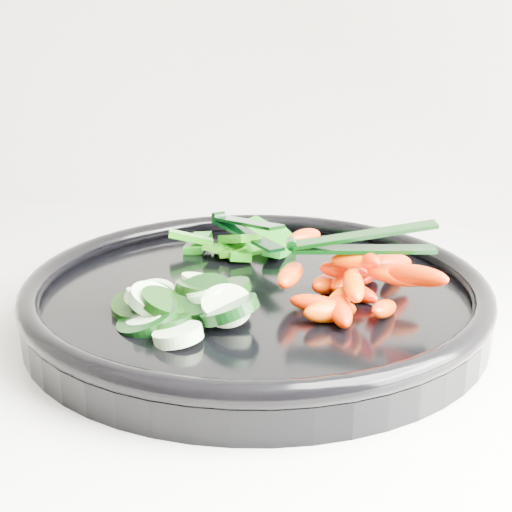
# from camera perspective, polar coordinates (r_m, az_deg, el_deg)

# --- Properties ---
(veggie_tray) EXTENTS (0.42, 0.42, 0.04)m
(veggie_tray) POSITION_cam_1_polar(r_m,az_deg,el_deg) (0.58, -0.00, -3.24)
(veggie_tray) COLOR black
(veggie_tray) RESTS_ON counter
(cucumber_pile) EXTENTS (0.13, 0.14, 0.04)m
(cucumber_pile) POSITION_cam_1_polar(r_m,az_deg,el_deg) (0.54, -6.45, -3.78)
(cucumber_pile) COLOR black
(cucumber_pile) RESTS_ON veggie_tray
(carrot_pile) EXTENTS (0.13, 0.15, 0.05)m
(carrot_pile) POSITION_cam_1_polar(r_m,az_deg,el_deg) (0.56, 7.65, -2.06)
(carrot_pile) COLOR #F66400
(carrot_pile) RESTS_ON veggie_tray
(pepper_pile) EXTENTS (0.12, 0.09, 0.04)m
(pepper_pile) POSITION_cam_1_polar(r_m,az_deg,el_deg) (0.67, -1.18, 0.94)
(pepper_pile) COLOR #1F6A0A
(pepper_pile) RESTS_ON veggie_tray
(tong_carrot) EXTENTS (0.11, 0.04, 0.02)m
(tong_carrot) POSITION_cam_1_polar(r_m,az_deg,el_deg) (0.55, 8.22, 1.10)
(tong_carrot) COLOR black
(tong_carrot) RESTS_ON carrot_pile
(tong_pepper) EXTENTS (0.09, 0.09, 0.02)m
(tong_pepper) POSITION_cam_1_polar(r_m,az_deg,el_deg) (0.66, -0.96, 2.30)
(tong_pepper) COLOR black
(tong_pepper) RESTS_ON pepper_pile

